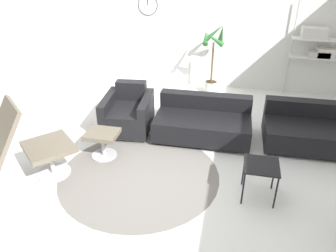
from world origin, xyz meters
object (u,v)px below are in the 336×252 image
Objects in this scene: ottoman at (102,139)px; potted_plant at (212,62)px; armchair_red at (128,114)px; side_table at (261,169)px; couch_second at (304,131)px; shelf_unit at (321,45)px; lounge_chair at (12,134)px; couch_low at (203,123)px.

potted_plant is (1.25, 2.68, 0.38)m from ottoman.
armchair_red reaches higher than side_table.
couch_second is 2.11m from shelf_unit.
armchair_red is (0.83, 1.65, -0.45)m from lounge_chair.
couch_second is (3.54, 1.76, -0.49)m from lounge_chair.
ottoman is 0.84m from armchair_red.
lounge_chair reaches higher than couch_second.
lounge_chair reaches higher than armchair_red.
couch_low is 1.04× the size of potted_plant.
armchair_red is 0.65× the size of potted_plant.
armchair_red is 0.50× the size of shelf_unit.
lounge_chair is 5.40m from shelf_unit.
ottoman is at bearing 32.64° from couch_low.
couch_second is (2.81, 0.94, -0.05)m from ottoman.
potted_plant is at bearing -48.95° from couch_second.
couch_low is at bearing 122.48° from side_table.
side_table is at bearing -74.16° from potted_plant.
potted_plant reaches higher than side_table.
couch_low is at bearing -88.11° from potted_plant.
ottoman is 0.48× the size of armchair_red.
ottoman is 4.36m from shelf_unit.
side_table is 0.32× the size of potted_plant.
potted_plant reaches higher than lounge_chair.
lounge_chair is 0.85× the size of potted_plant.
armchair_red is at bearing 83.16° from ottoman.
shelf_unit is (3.11, 2.02, 0.77)m from armchair_red.
couch_low is (1.31, 0.87, -0.05)m from ottoman.
potted_plant is at bearing 102.37° from lounge_chair.
armchair_red reaches higher than couch_low.
ottoman is 0.98× the size of side_table.
armchair_red is 1.21m from couch_low.
potted_plant is 0.77× the size of shelf_unit.
shelf_unit reaches higher than potted_plant.
ottoman is 2.98m from potted_plant.
potted_plant is (1.98, 3.50, -0.07)m from lounge_chair.
lounge_chair reaches higher than side_table.
side_table is 3.51m from shelf_unit.
potted_plant is at bearing -127.42° from armchair_red.
shelf_unit is (0.40, 1.91, 0.82)m from couch_second.
armchair_red is 2.21m from potted_plant.
couch_second is at bearing 176.85° from armchair_red.
potted_plant is at bearing -89.03° from couch_low.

